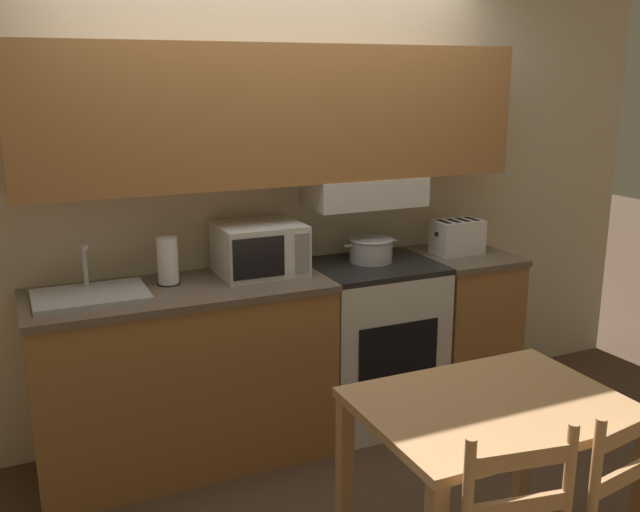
# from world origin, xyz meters

# --- Properties ---
(ground_plane) EXTENTS (16.00, 16.00, 0.00)m
(ground_plane) POSITION_xyz_m (0.00, 0.00, 0.00)
(ground_plane) COLOR #4C3828
(wall_back) EXTENTS (5.06, 0.38, 2.55)m
(wall_back) POSITION_xyz_m (0.01, -0.07, 1.50)
(wall_back) COLOR beige
(wall_back) RESTS_ON ground_plane
(lower_counter_main) EXTENTS (1.49, 0.61, 0.94)m
(lower_counter_main) POSITION_xyz_m (-0.60, -0.30, 0.47)
(lower_counter_main) COLOR #A36B38
(lower_counter_main) RESTS_ON ground_plane
(lower_counter_right_stub) EXTENTS (0.50, 0.61, 0.94)m
(lower_counter_right_stub) POSITION_xyz_m (1.09, -0.30, 0.47)
(lower_counter_right_stub) COLOR #A36B38
(lower_counter_right_stub) RESTS_ON ground_plane
(stove_range) EXTENTS (0.68, 0.59, 0.94)m
(stove_range) POSITION_xyz_m (0.49, -0.29, 0.47)
(stove_range) COLOR silver
(stove_range) RESTS_ON ground_plane
(cooking_pot) EXTENTS (0.33, 0.25, 0.13)m
(cooking_pot) POSITION_xyz_m (0.50, -0.24, 1.01)
(cooking_pot) COLOR #B7BABF
(cooking_pot) RESTS_ON stove_range
(microwave) EXTENTS (0.44, 0.38, 0.27)m
(microwave) POSITION_xyz_m (-0.15, -0.21, 1.07)
(microwave) COLOR silver
(microwave) RESTS_ON lower_counter_main
(toaster) EXTENTS (0.29, 0.18, 0.20)m
(toaster) POSITION_xyz_m (1.05, -0.28, 1.04)
(toaster) COLOR silver
(toaster) RESTS_ON lower_counter_right_stub
(sink_basin) EXTENTS (0.52, 0.37, 0.25)m
(sink_basin) POSITION_xyz_m (-1.02, -0.30, 0.96)
(sink_basin) COLOR #B7BABF
(sink_basin) RESTS_ON lower_counter_main
(paper_towel_roll) EXTENTS (0.12, 0.12, 0.24)m
(paper_towel_roll) POSITION_xyz_m (-0.63, -0.22, 1.06)
(paper_towel_roll) COLOR black
(paper_towel_roll) RESTS_ON lower_counter_main
(dining_table) EXTENTS (0.98, 0.72, 0.78)m
(dining_table) POSITION_xyz_m (0.24, -1.70, 0.66)
(dining_table) COLOR tan
(dining_table) RESTS_ON ground_plane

